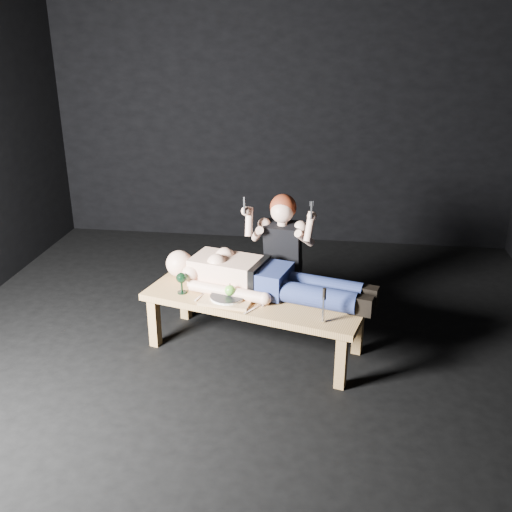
{
  "coord_description": "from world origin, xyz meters",
  "views": [
    {
      "loc": [
        0.59,
        -3.86,
        2.37
      ],
      "look_at": [
        0.05,
        0.08,
        0.75
      ],
      "focal_mm": 41.24,
      "sensor_mm": 36.0,
      "label": 1
    }
  ],
  "objects_px": {
    "kneeling_woman": "(284,256)",
    "goblet": "(182,283)",
    "table": "(255,323)",
    "lying_man": "(267,275)",
    "serving_tray": "(227,299)",
    "carving_knife": "(324,305)"
  },
  "relations": [
    {
      "from": "kneeling_woman",
      "to": "goblet",
      "type": "relative_size",
      "value": 7.05
    },
    {
      "from": "table",
      "to": "lying_man",
      "type": "distance_m",
      "value": 0.38
    },
    {
      "from": "table",
      "to": "serving_tray",
      "type": "distance_m",
      "value": 0.32
    },
    {
      "from": "serving_tray",
      "to": "goblet",
      "type": "distance_m",
      "value": 0.38
    },
    {
      "from": "kneeling_woman",
      "to": "serving_tray",
      "type": "distance_m",
      "value": 0.71
    },
    {
      "from": "kneeling_woman",
      "to": "serving_tray",
      "type": "bearing_deg",
      "value": -114.45
    },
    {
      "from": "table",
      "to": "kneeling_woman",
      "type": "relative_size",
      "value": 1.42
    },
    {
      "from": "lying_man",
      "to": "goblet",
      "type": "distance_m",
      "value": 0.64
    },
    {
      "from": "kneeling_woman",
      "to": "carving_knife",
      "type": "distance_m",
      "value": 0.9
    },
    {
      "from": "lying_man",
      "to": "carving_knife",
      "type": "xyz_separation_m",
      "value": [
        0.44,
        -0.42,
        -0.01
      ]
    },
    {
      "from": "lying_man",
      "to": "kneeling_woman",
      "type": "height_order",
      "value": "kneeling_woman"
    },
    {
      "from": "serving_tray",
      "to": "carving_knife",
      "type": "height_order",
      "value": "carving_knife"
    },
    {
      "from": "lying_man",
      "to": "goblet",
      "type": "height_order",
      "value": "lying_man"
    },
    {
      "from": "table",
      "to": "serving_tray",
      "type": "relative_size",
      "value": 4.41
    },
    {
      "from": "goblet",
      "to": "carving_knife",
      "type": "bearing_deg",
      "value": -16.54
    },
    {
      "from": "lying_man",
      "to": "carving_knife",
      "type": "bearing_deg",
      "value": -29.1
    },
    {
      "from": "serving_tray",
      "to": "table",
      "type": "bearing_deg",
      "value": 29.41
    },
    {
      "from": "table",
      "to": "goblet",
      "type": "relative_size",
      "value": 9.99
    },
    {
      "from": "serving_tray",
      "to": "lying_man",
      "type": "bearing_deg",
      "value": 35.45
    },
    {
      "from": "table",
      "to": "serving_tray",
      "type": "xyz_separation_m",
      "value": [
        -0.19,
        -0.11,
        0.24
      ]
    },
    {
      "from": "table",
      "to": "carving_knife",
      "type": "xyz_separation_m",
      "value": [
        0.51,
        -0.34,
        0.35
      ]
    },
    {
      "from": "goblet",
      "to": "kneeling_woman",
      "type": "bearing_deg",
      "value": 35.78
    }
  ]
}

